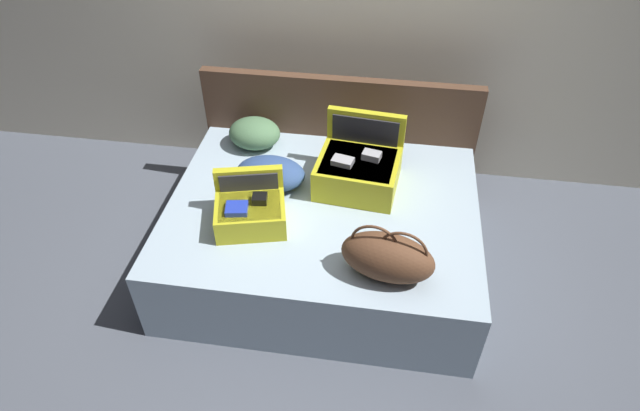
{
  "coord_description": "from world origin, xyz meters",
  "views": [
    {
      "loc": [
        0.37,
        -2.18,
        2.81
      ],
      "look_at": [
        0.0,
        0.28,
        0.63
      ],
      "focal_mm": 30.26,
      "sensor_mm": 36.0,
      "label": 1
    }
  ],
  "objects_px": {
    "duffel_bag": "(388,257)",
    "pillow_near_headboard": "(271,173)",
    "bed": "(323,235)",
    "hard_case_large": "(359,168)",
    "pillow_center_head": "(255,133)",
    "hard_case_medium": "(250,210)"
  },
  "relations": [
    {
      "from": "pillow_center_head",
      "to": "hard_case_large",
      "type": "bearing_deg",
      "value": -23.53
    },
    {
      "from": "duffel_bag",
      "to": "pillow_near_headboard",
      "type": "bearing_deg",
      "value": 139.49
    },
    {
      "from": "hard_case_medium",
      "to": "pillow_center_head",
      "type": "bearing_deg",
      "value": 87.97
    },
    {
      "from": "duffel_bag",
      "to": "pillow_near_headboard",
      "type": "distance_m",
      "value": 1.06
    },
    {
      "from": "bed",
      "to": "pillow_near_headboard",
      "type": "bearing_deg",
      "value": 156.94
    },
    {
      "from": "bed",
      "to": "pillow_center_head",
      "type": "distance_m",
      "value": 0.91
    },
    {
      "from": "hard_case_large",
      "to": "hard_case_medium",
      "type": "bearing_deg",
      "value": -136.55
    },
    {
      "from": "duffel_bag",
      "to": "pillow_center_head",
      "type": "bearing_deg",
      "value": 132.25
    },
    {
      "from": "pillow_near_headboard",
      "to": "hard_case_medium",
      "type": "bearing_deg",
      "value": -96.1
    },
    {
      "from": "duffel_bag",
      "to": "bed",
      "type": "bearing_deg",
      "value": 129.3
    },
    {
      "from": "hard_case_large",
      "to": "pillow_near_headboard",
      "type": "xyz_separation_m",
      "value": [
        -0.57,
        -0.09,
        -0.04
      ]
    },
    {
      "from": "hard_case_large",
      "to": "pillow_center_head",
      "type": "distance_m",
      "value": 0.86
    },
    {
      "from": "bed",
      "to": "pillow_center_head",
      "type": "relative_size",
      "value": 5.3
    },
    {
      "from": "hard_case_large",
      "to": "pillow_near_headboard",
      "type": "bearing_deg",
      "value": -165.12
    },
    {
      "from": "pillow_near_headboard",
      "to": "pillow_center_head",
      "type": "xyz_separation_m",
      "value": [
        -0.22,
        0.44,
        0.01
      ]
    },
    {
      "from": "hard_case_large",
      "to": "hard_case_medium",
      "type": "relative_size",
      "value": 1.14
    },
    {
      "from": "hard_case_medium",
      "to": "pillow_center_head",
      "type": "distance_m",
      "value": 0.84
    },
    {
      "from": "bed",
      "to": "hard_case_medium",
      "type": "height_order",
      "value": "hard_case_medium"
    },
    {
      "from": "hard_case_large",
      "to": "pillow_center_head",
      "type": "relative_size",
      "value": 1.51
    },
    {
      "from": "bed",
      "to": "hard_case_large",
      "type": "xyz_separation_m",
      "value": [
        0.2,
        0.25,
        0.4
      ]
    },
    {
      "from": "hard_case_medium",
      "to": "pillow_near_headboard",
      "type": "relative_size",
      "value": 1.07
    },
    {
      "from": "hard_case_medium",
      "to": "pillow_center_head",
      "type": "relative_size",
      "value": 1.32
    }
  ]
}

